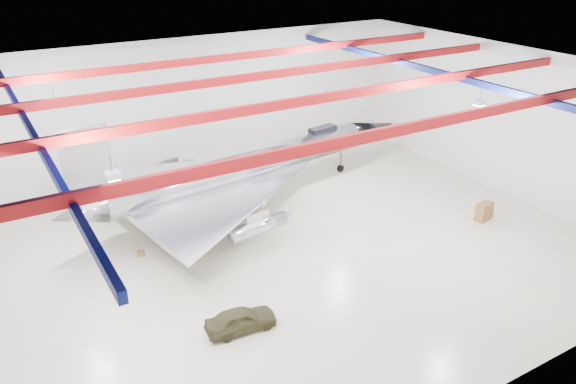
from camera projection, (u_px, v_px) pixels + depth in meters
floor at (269, 254)px, 34.81m from camera, size 40.00×40.00×0.00m
wall_back at (176, 109)px, 44.23m from camera, size 40.00×0.00×40.00m
wall_right at (503, 120)px, 41.77m from camera, size 0.00×30.00×30.00m
ceiling at (266, 79)px, 30.21m from camera, size 40.00×40.00×0.00m
ceiling_structure at (267, 91)px, 30.49m from camera, size 39.50×29.50×1.08m
jet_aircraft at (245, 170)px, 40.36m from camera, size 29.66×19.20×8.11m
jeep at (241, 320)px, 27.94m from camera, size 3.71×1.77×1.22m
desk at (484, 211)px, 38.79m from camera, size 1.46×0.92×1.25m
crate_ply at (141, 253)px, 34.61m from camera, size 0.51×0.43×0.32m
engine_drum at (251, 227)px, 37.53m from camera, size 0.63×0.63×0.47m
parts_bin at (225, 205)px, 40.62m from camera, size 0.84×0.76×0.48m
crate_small at (140, 223)px, 38.21m from camera, size 0.50×0.45×0.30m
tool_chest at (257, 206)px, 40.51m from camera, size 0.54×0.54×0.36m
spares_box at (238, 194)px, 42.52m from camera, size 0.46×0.46×0.34m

